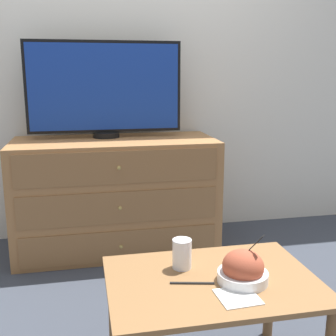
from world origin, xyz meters
The scene contains 9 objects.
ground_plane centered at (0.00, 0.00, 0.00)m, with size 12.00×12.00×0.00m, color #383D47.
wall_back centered at (0.00, 0.03, 1.30)m, with size 12.00×0.05×2.60m.
dresser centered at (-0.05, -0.32, 0.38)m, with size 1.34×0.59×0.76m.
tv centered at (-0.10, -0.20, 1.09)m, with size 1.03×0.18×0.64m.
coffee_table centered at (0.19, -1.71, 0.37)m, with size 0.78×0.55×0.44m.
takeout_bowl centered at (0.30, -1.76, 0.49)m, with size 0.19×0.19×0.18m.
drink_cup centered at (0.10, -1.60, 0.50)m, with size 0.08×0.08×0.12m.
napkin centered at (0.24, -1.86, 0.45)m, with size 0.14×0.14×0.00m.
knife centered at (0.11, -1.73, 0.45)m, with size 0.16×0.04×0.01m.
Camera 1 is at (-0.26, -3.08, 1.19)m, focal length 45.00 mm.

